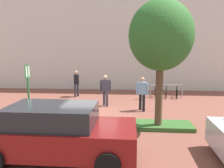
% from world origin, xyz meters
% --- Properties ---
extents(ground_plane, '(60.00, 60.00, 0.00)m').
position_xyz_m(ground_plane, '(0.00, 0.00, 0.00)').
color(ground_plane, brown).
extents(building_facade, '(28.00, 1.20, 10.00)m').
position_xyz_m(building_facade, '(0.00, 7.36, 5.00)').
color(building_facade, silver).
rests_on(building_facade, ground).
extents(planter_strip, '(7.00, 1.10, 0.16)m').
position_xyz_m(planter_strip, '(0.81, -1.74, 0.08)').
color(planter_strip, '#336028').
rests_on(planter_strip, ground).
extents(tree_sidewalk, '(2.40, 2.40, 4.93)m').
position_xyz_m(tree_sidewalk, '(2.94, -1.89, 3.58)').
color(tree_sidewalk, brown).
rests_on(tree_sidewalk, ground).
extents(parking_sign_post, '(0.08, 0.36, 2.49)m').
position_xyz_m(parking_sign_post, '(-2.33, -1.74, 1.62)').
color(parking_sign_post, '#2D7238').
rests_on(parking_sign_post, ground).
extents(bike_at_sign, '(1.65, 0.51, 0.86)m').
position_xyz_m(bike_at_sign, '(-2.33, -1.64, 0.35)').
color(bike_at_sign, black).
rests_on(bike_at_sign, ground).
extents(bike_rack_cluster, '(2.11, 1.59, 0.83)m').
position_xyz_m(bike_rack_cluster, '(4.22, 4.19, 0.35)').
color(bike_rack_cluster, '#99999E').
rests_on(bike_rack_cluster, ground).
extents(bollard_steel, '(0.16, 0.16, 0.90)m').
position_xyz_m(bollard_steel, '(2.68, 3.50, 0.45)').
color(bollard_steel, '#ADADB2').
rests_on(bollard_steel, ground).
extents(person_suited_dark, '(0.41, 0.54, 1.72)m').
position_xyz_m(person_suited_dark, '(-1.70, 3.92, 0.98)').
color(person_suited_dark, '#2D2D38').
rests_on(person_suited_dark, ground).
extents(person_casual_tan, '(0.61, 0.43, 1.72)m').
position_xyz_m(person_casual_tan, '(2.45, 0.73, 0.98)').
color(person_casual_tan, black).
rests_on(person_casual_tan, ground).
extents(person_suited_navy, '(0.61, 0.39, 1.72)m').
position_xyz_m(person_suited_navy, '(0.50, 1.55, 0.98)').
color(person_suited_navy, '#383342').
rests_on(person_suited_navy, ground).
extents(car_maroon_wagon, '(4.31, 2.04, 1.54)m').
position_xyz_m(car_maroon_wagon, '(-0.20, -4.54, 0.76)').
color(car_maroon_wagon, maroon).
rests_on(car_maroon_wagon, ground).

